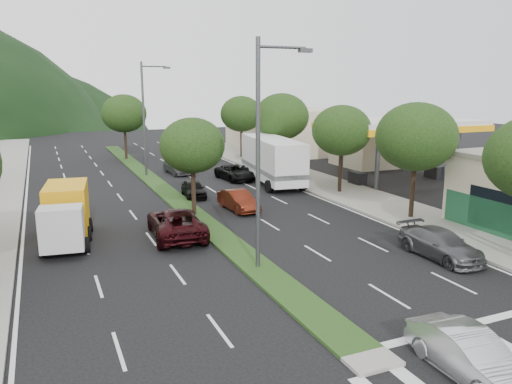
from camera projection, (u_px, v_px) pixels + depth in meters
name	position (u px, v px, depth m)	size (l,w,h in m)	color
ground	(363.00, 355.00, 15.21)	(160.00, 160.00, 0.00)	black
sidewalk_right	(312.00, 180.00, 42.47)	(5.00, 90.00, 0.15)	gray
median	(159.00, 186.00, 40.31)	(1.60, 56.00, 0.12)	#213C16
gas_canopy	(400.00, 127.00, 41.34)	(12.20, 8.20, 5.25)	silver
bldg_right_far	(286.00, 130.00, 61.69)	(10.00, 16.00, 5.20)	beige
tree_r_b	(416.00, 137.00, 29.57)	(4.80, 4.80, 6.94)	black
tree_r_c	(342.00, 131.00, 36.80)	(4.40, 4.40, 6.48)	black
tree_r_d	(282.00, 117.00, 45.68)	(5.00, 5.00, 7.17)	black
tree_r_e	(241.00, 114.00, 54.71)	(4.60, 4.60, 6.71)	black
tree_med_near	(192.00, 146.00, 30.42)	(4.00, 4.00, 6.02)	black
tree_med_far	(124.00, 114.00, 53.61)	(4.80, 4.80, 6.94)	black
streetlight_near	(262.00, 144.00, 21.28)	(2.60, 0.25, 10.00)	#47494C
streetlight_mid	(146.00, 113.00, 43.70)	(2.60, 0.25, 10.00)	#47494C
sedan_silver	(469.00, 354.00, 14.02)	(1.41, 4.04, 1.33)	#AEB1B6
suv_maroon	(176.00, 223.00, 26.84)	(2.61, 5.66, 1.57)	black
car_queue_a	(194.00, 189.00, 36.45)	(1.45, 3.61, 1.23)	black
car_queue_b	(440.00, 244.00, 23.66)	(1.88, 4.63, 1.34)	#515156
car_queue_c	(238.00, 201.00, 32.57)	(1.39, 3.97, 1.31)	#551B0E
car_queue_d	(235.00, 173.00, 42.94)	(2.12, 4.61, 1.28)	black
car_queue_e	(178.00, 166.00, 45.95)	(1.79, 4.44, 1.51)	#56565C
car_queue_f	(191.00, 150.00, 57.60)	(1.68, 4.14, 1.20)	black
box_truck	(66.00, 216.00, 25.97)	(2.90, 6.14, 2.92)	silver
motorhome	(272.00, 160.00, 41.28)	(4.13, 10.01, 3.73)	silver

